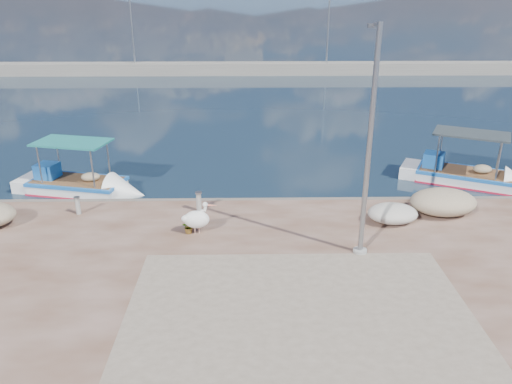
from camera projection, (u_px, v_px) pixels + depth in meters
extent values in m
plane|color=#162635|center=(258.00, 276.00, 15.53)|extent=(1400.00, 1400.00, 0.00)
cube|color=gray|center=(300.00, 322.00, 12.57)|extent=(9.00, 7.00, 0.01)
cube|color=gray|center=(250.00, 69.00, 52.35)|extent=(120.00, 2.20, 1.20)
cylinder|color=gray|center=(133.00, 35.00, 50.88)|extent=(0.16, 0.16, 7.00)
cylinder|color=gray|center=(328.00, 35.00, 51.20)|extent=(0.16, 0.16, 7.00)
cube|color=white|center=(79.00, 190.00, 22.03)|extent=(5.86, 3.05, 0.92)
cube|color=#1A5DAE|center=(77.00, 181.00, 21.88)|extent=(4.35, 2.75, 0.13)
cube|color=#AD152F|center=(79.00, 191.00, 22.05)|extent=(4.34, 2.73, 0.12)
cube|color=#1A5DAE|center=(47.00, 171.00, 22.01)|extent=(1.04, 1.04, 0.67)
cube|color=#196464|center=(72.00, 142.00, 21.21)|extent=(3.39, 2.39, 0.08)
cube|color=white|center=(464.00, 181.00, 23.08)|extent=(5.98, 4.25, 0.94)
cube|color=#1A5DAE|center=(465.00, 172.00, 22.92)|extent=(4.57, 3.58, 0.14)
cube|color=#AD152F|center=(464.00, 182.00, 23.10)|extent=(4.56, 3.56, 0.12)
cube|color=#1A5DAE|center=(434.00, 160.00, 23.34)|extent=(1.20, 1.20, 0.69)
cube|color=#262D31|center=(472.00, 134.00, 22.23)|extent=(3.63, 3.01, 0.08)
cylinder|color=tan|center=(195.00, 229.00, 17.13)|extent=(0.04, 0.04, 0.29)
cylinder|color=tan|center=(199.00, 229.00, 17.15)|extent=(0.04, 0.04, 0.29)
ellipsoid|color=white|center=(197.00, 219.00, 17.00)|extent=(0.92, 0.62, 0.62)
cylinder|color=white|center=(204.00, 211.00, 16.91)|extent=(0.21, 0.13, 0.53)
sphere|color=white|center=(205.00, 204.00, 16.83)|extent=(0.18, 0.18, 0.18)
cone|color=#DF7156|center=(211.00, 205.00, 16.87)|extent=(0.43, 0.14, 0.13)
cylinder|color=gray|center=(369.00, 147.00, 14.63)|extent=(0.16, 0.16, 7.00)
cylinder|color=gray|center=(360.00, 251.00, 15.93)|extent=(0.44, 0.44, 0.10)
cube|color=gray|center=(374.00, 26.00, 13.97)|extent=(0.35, 0.18, 0.12)
cylinder|color=gray|center=(199.00, 202.00, 18.79)|extent=(0.19, 0.19, 0.74)
cylinder|color=gray|center=(198.00, 193.00, 18.66)|extent=(0.25, 0.25, 0.06)
cylinder|color=gray|center=(78.00, 206.00, 18.54)|extent=(0.17, 0.17, 0.66)
cylinder|color=gray|center=(77.00, 198.00, 18.42)|extent=(0.23, 0.23, 0.06)
imported|color=#33722D|center=(189.00, 227.00, 17.10)|extent=(0.47, 0.42, 0.49)
ellipsoid|color=beige|center=(393.00, 213.00, 17.89)|extent=(1.79, 1.34, 0.67)
ellipsoid|color=#C6B193|center=(443.00, 202.00, 18.50)|extent=(2.44, 1.74, 0.96)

